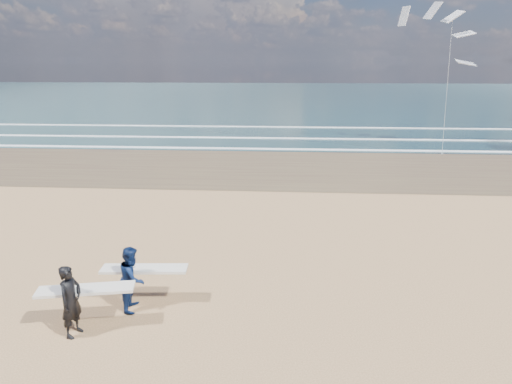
{
  "coord_description": "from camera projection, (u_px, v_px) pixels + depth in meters",
  "views": [
    {
      "loc": [
        4.24,
        -9.11,
        6.09
      ],
      "look_at": [
        3.21,
        6.0,
        1.71
      ],
      "focal_mm": 32.0,
      "sensor_mm": 36.0,
      "label": 1
    }
  ],
  "objects": [
    {
      "name": "foam_breakers",
      "position": [
        485.0,
        139.0,
        36.31
      ],
      "size": [
        220.0,
        11.7,
        0.05
      ],
      "color": "white",
      "rests_on": "ground"
    },
    {
      "name": "surfer_far",
      "position": [
        134.0,
        277.0,
        11.47
      ],
      "size": [
        2.23,
        1.12,
        1.67
      ],
      "color": "#0C1D46",
      "rests_on": "ground"
    },
    {
      "name": "kite_1",
      "position": [
        449.0,
        61.0,
        31.58
      ],
      "size": [
        6.66,
        4.83,
        10.36
      ],
      "color": "slate",
      "rests_on": "ground"
    },
    {
      "name": "ocean",
      "position": [
        379.0,
        97.0,
        78.4
      ],
      "size": [
        220.0,
        100.0,
        0.02
      ],
      "primitive_type": "cube",
      "color": "#1B353B",
      "rests_on": "ground"
    },
    {
      "name": "surfer_near",
      "position": [
        73.0,
        299.0,
        10.35
      ],
      "size": [
        2.26,
        1.18,
        1.71
      ],
      "color": "black",
      "rests_on": "ground"
    }
  ]
}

